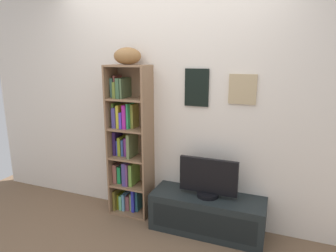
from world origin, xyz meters
TOP-DOWN VIEW (x-y plane):
  - back_wall at (0.00, 1.13)m, footprint 4.80×0.08m
  - bookshelf at (-0.42, 0.99)m, footprint 0.46×0.28m
  - football at (-0.38, 0.96)m, footprint 0.33×0.29m
  - tv_stand at (0.52, 0.90)m, footprint 1.14×0.40m
  - television at (0.52, 0.90)m, footprint 0.58×0.22m

SIDE VIEW (x-z plane):
  - tv_stand at x=0.52m, z-range 0.00..0.39m
  - television at x=0.52m, z-range 0.38..0.78m
  - bookshelf at x=-0.42m, z-range -0.05..1.63m
  - back_wall at x=0.00m, z-range 0.00..2.59m
  - football at x=-0.38m, z-range 1.68..1.86m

